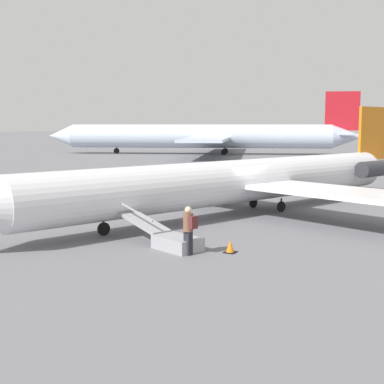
% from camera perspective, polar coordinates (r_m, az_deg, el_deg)
% --- Properties ---
extents(ground_plane, '(600.00, 600.00, 0.00)m').
position_cam_1_polar(ground_plane, '(27.68, 4.70, -2.40)').
color(ground_plane, slate).
extents(airplane_main, '(28.95, 22.73, 5.79)m').
position_cam_1_polar(airplane_main, '(28.07, 5.93, 1.28)').
color(airplane_main, silver).
rests_on(airplane_main, ground).
extents(airplane_far_left, '(37.62, 47.57, 9.70)m').
position_cam_1_polar(airplane_far_left, '(84.93, 1.33, 5.98)').
color(airplane_far_left, silver).
rests_on(airplane_far_left, ground).
extents(boarding_stairs, '(2.22, 4.13, 1.52)m').
position_cam_1_polar(boarding_stairs, '(20.06, -2.32, -5.00)').
color(boarding_stairs, '#99999E').
rests_on(boarding_stairs, ground).
extents(passenger, '(0.43, 0.57, 1.74)m').
position_cam_1_polar(passenger, '(18.84, -0.34, -3.78)').
color(passenger, '#23232D').
rests_on(passenger, ground).
extents(traffic_cone_near_stairs, '(0.41, 0.41, 0.46)m').
position_cam_1_polar(traffic_cone_near_stairs, '(19.40, 4.08, -5.88)').
color(traffic_cone_near_stairs, black).
rests_on(traffic_cone_near_stairs, ground).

